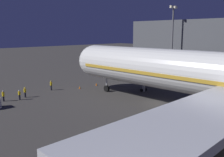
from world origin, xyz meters
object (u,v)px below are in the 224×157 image
Objects in this scene: ground_crew_by_belt_loader at (19,94)px; traffic_cone_nose_starboard at (80,87)px; apron_floodlight_mast at (172,35)px; jet_bridge at (164,59)px; ground_crew_by_tug at (25,92)px; ground_crew_near_nose_gear at (51,85)px; ground_crew_under_port_wing at (3,95)px; traffic_cone_nose_port at (96,84)px.

traffic_cone_nose_starboard is (-12.30, 0.31, -0.68)m from ground_crew_by_belt_loader.
ground_crew_by_belt_loader is 3.14× the size of traffic_cone_nose_starboard.
apron_floodlight_mast is 41.24m from ground_crew_by_belt_loader.
ground_crew_by_tug is at bearing -24.92° from jet_bridge.
jet_bridge is at bearing 144.49° from ground_crew_near_nose_gear.
ground_crew_near_nose_gear is at bearing -35.51° from jet_bridge.
ground_crew_near_nose_gear is at bearing -164.12° from ground_crew_by_tug.
apron_floodlight_mast is 9.48× the size of ground_crew_near_nose_gear.
jet_bridge is 31.15m from ground_crew_under_port_wing.
ground_crew_under_port_wing is at bearing -22.32° from jet_bridge.
jet_bridge is 12.09× the size of ground_crew_under_port_wing.
ground_crew_by_tug reaches higher than traffic_cone_nose_port.
traffic_cone_nose_port and traffic_cone_nose_starboard have the same top height.
apron_floodlight_mast is 9.82× the size of ground_crew_under_port_wing.
ground_crew_by_tug is at bearing 177.54° from ground_crew_under_port_wing.
apron_floodlight_mast is 39.97m from ground_crew_by_tug.
traffic_cone_nose_starboard is at bearing -36.64° from jet_bridge.
ground_crew_by_belt_loader reaches higher than traffic_cone_nose_port.
ground_crew_by_belt_loader is (40.00, -3.72, -9.36)m from apron_floodlight_mast.
traffic_cone_nose_port is (-15.30, 1.17, -0.74)m from ground_crew_by_tug.
ground_crew_under_port_wing is at bearing -5.21° from traffic_cone_nose_starboard.
ground_crew_by_belt_loader is (7.59, 2.63, -0.08)m from ground_crew_near_nose_gear.
ground_crew_near_nose_gear is 5.59m from traffic_cone_nose_starboard.
ground_crew_under_port_wing is 14.62m from traffic_cone_nose_starboard.
apron_floodlight_mast reaches higher than jet_bridge.
traffic_cone_nose_starboard is at bearing 173.87° from ground_crew_by_tug.
jet_bridge reaches higher than ground_crew_under_port_wing.
ground_crew_under_port_wing reaches higher than traffic_cone_nose_port.
traffic_cone_nose_starboard is at bearing 148.04° from ground_crew_near_nose_gear.
ground_crew_near_nose_gear is at bearing -17.86° from traffic_cone_nose_port.
ground_crew_by_belt_loader is 0.94× the size of ground_crew_by_tug.
traffic_cone_nose_port is at bearing 178.95° from ground_crew_by_belt_loader.
ground_crew_near_nose_gear is 9.59m from traffic_cone_nose_port.
traffic_cone_nose_port is at bearing -8.34° from apron_floodlight_mast.
jet_bridge is 11.68× the size of ground_crew_near_nose_gear.
apron_floodlight_mast is at bearing 173.59° from ground_crew_under_port_wing.
ground_crew_near_nose_gear reaches higher than traffic_cone_nose_port.
traffic_cone_nose_starboard is (13.95, -10.37, -5.35)m from jet_bridge.
jet_bridge is at bearing 157.68° from ground_crew_under_port_wing.
apron_floodlight_mast reaches higher than ground_crew_near_nose_gear.
ground_crew_near_nose_gear is 3.40× the size of traffic_cone_nose_port.
apron_floodlight_mast is 10.28× the size of ground_crew_by_belt_loader.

